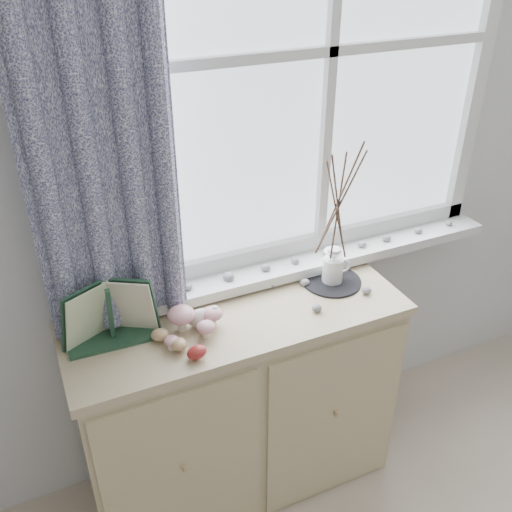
# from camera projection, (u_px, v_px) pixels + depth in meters

# --- Properties ---
(sideboard) EXTENTS (1.20, 0.45, 0.85)m
(sideboard) POSITION_uv_depth(u_px,v_px,m) (239.00, 403.00, 2.19)
(sideboard) COLOR tan
(sideboard) RESTS_ON ground
(botanical_book) EXTENTS (0.34, 0.14, 0.23)m
(botanical_book) POSITION_uv_depth(u_px,v_px,m) (111.00, 317.00, 1.77)
(botanical_book) COLOR #1E3E29
(botanical_book) RESTS_ON sideboard
(toadstool_cluster) EXTENTS (0.22, 0.15, 0.09)m
(toadstool_cluster) POSITION_uv_depth(u_px,v_px,m) (193.00, 319.00, 1.87)
(toadstool_cluster) COLOR white
(toadstool_cluster) RESTS_ON sideboard
(wooden_eggs) EXTENTS (0.13, 0.17, 0.06)m
(wooden_eggs) POSITION_uv_depth(u_px,v_px,m) (178.00, 344.00, 1.80)
(wooden_eggs) COLOR tan
(wooden_eggs) RESTS_ON sideboard
(songbird_figurine) EXTENTS (0.15, 0.09, 0.07)m
(songbird_figurine) POSITION_uv_depth(u_px,v_px,m) (202.00, 317.00, 1.90)
(songbird_figurine) COLOR silver
(songbird_figurine) RESTS_ON sideboard
(crocheted_doily) EXTENTS (0.22, 0.22, 0.01)m
(crocheted_doily) POSITION_uv_depth(u_px,v_px,m) (332.00, 281.00, 2.15)
(crocheted_doily) COLOR black
(crocheted_doily) RESTS_ON sideboard
(twig_pitcher) EXTENTS (0.27, 0.27, 0.58)m
(twig_pitcher) POSITION_uv_depth(u_px,v_px,m) (338.00, 201.00, 1.97)
(twig_pitcher) COLOR silver
(twig_pitcher) RESTS_ON crocheted_doily
(sideboard_pebbles) EXTENTS (0.34, 0.23, 0.03)m
(sideboard_pebbles) POSITION_uv_depth(u_px,v_px,m) (319.00, 288.00, 2.09)
(sideboard_pebbles) COLOR gray
(sideboard_pebbles) RESTS_ON sideboard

